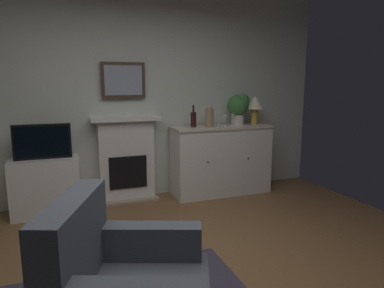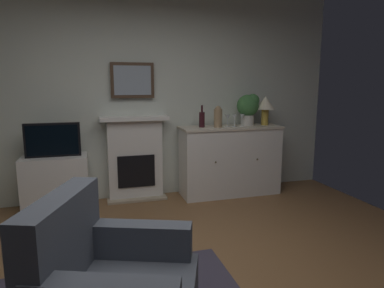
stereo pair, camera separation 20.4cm
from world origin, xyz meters
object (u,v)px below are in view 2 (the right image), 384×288
Objects in this scene: framed_picture at (132,80)px; wine_glass_right at (242,117)px; wine_bottle at (202,119)px; tv_cabinet at (56,183)px; table_lamp at (265,105)px; wine_glass_center at (235,117)px; fireplace_unit at (135,158)px; vase_decorative at (218,117)px; sideboard_cabinet at (230,160)px; tv_set at (53,140)px; wine_glass_left at (227,118)px; potted_plant_small at (248,107)px.

wine_glass_right is at bearing -9.97° from framed_picture.
tv_cabinet is at bearing -179.91° from wine_bottle.
framed_picture reaches higher than table_lamp.
wine_glass_center is 0.22× the size of tv_cabinet.
framed_picture is (0.00, 0.05, 1.01)m from fireplace_unit.
table_lamp is 2.42× the size of wine_glass_right.
table_lamp reaches higher than vase_decorative.
wine_glass_center is (0.04, -0.03, 0.59)m from sideboard_cabinet.
fireplace_unit is 2.75× the size of table_lamp.
framed_picture is at bearing 166.75° from wine_bottle.
wine_bottle reaches higher than vase_decorative.
fireplace_unit is 1.43m from wine_glass_center.
tv_set is at bearing 179.45° from wine_glass_center.
framed_picture is 3.33× the size of wine_glass_left.
wine_glass_right is (0.56, -0.05, 0.01)m from wine_bottle.
wine_bottle is 0.22m from vase_decorative.
potted_plant_small is (1.55, -0.13, 0.65)m from fireplace_unit.
wine_glass_center is (0.11, 0.02, 0.00)m from wine_glass_left.
wine_bottle is at bearing -177.69° from potted_plant_small.
wine_glass_center is at bearing -6.15° from wine_bottle.
table_lamp is 0.60m from wine_glass_left.
fireplace_unit is 3.79× the size of wine_bottle.
tv_cabinet is at bearing 178.18° from vase_decorative.
potted_plant_small is at bearing 0.69° from tv_cabinet.
fireplace_unit reaches higher than sideboard_cabinet.
potted_plant_small is (0.48, 0.10, 0.12)m from vase_decorative.
potted_plant_small reaches higher than fireplace_unit.
wine_glass_center is 0.25m from vase_decorative.
wine_bottle reaches higher than tv_set.
wine_glass_right is 0.20m from potted_plant_small.
sideboard_cabinet is 0.60m from wine_glass_left.
tv_cabinet is at bearing 178.87° from wine_glass_center.
wine_bottle reaches higher than sideboard_cabinet.
framed_picture reaches higher than fireplace_unit.
framed_picture is 1.33m from wine_glass_left.
wine_glass_center is 0.11m from wine_glass_right.
fireplace_unit is 1.02m from wine_bottle.
tv_cabinet is (-1.84, -0.00, -0.72)m from wine_bottle.
vase_decorative is 2.18m from tv_cabinet.
wine_glass_center is 2.30m from tv_set.
tv_set is (-0.98, -0.23, -0.69)m from framed_picture.
vase_decorative is 2.06m from tv_set.
table_lamp is 0.93m from wine_bottle.
tv_set is at bearing 178.83° from vase_decorative.
wine_glass_right is 0.59× the size of vase_decorative.
wine_bottle is at bearing 175.27° from wine_glass_right.
vase_decorative reaches higher than wine_glass_right.
sideboard_cabinet is at bearing -2.53° from wine_bottle.
vase_decorative reaches higher than fireplace_unit.
sideboard_cabinet is 2.28m from tv_set.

